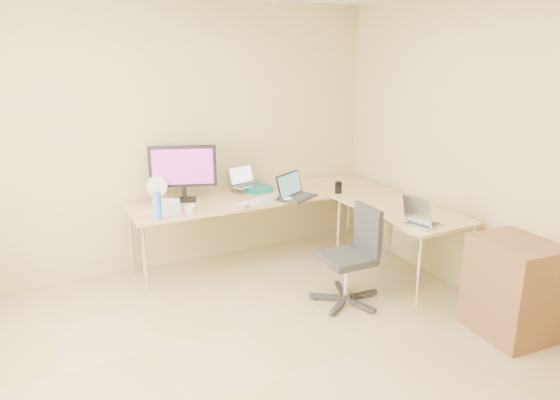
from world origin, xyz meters
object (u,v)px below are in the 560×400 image
desk_return (400,245)px  laptop_return (424,213)px  laptop_center (246,176)px  cabinet (511,291)px  desk_fan (156,191)px  monitor (183,173)px  laptop_black (297,186)px  mug (190,210)px  water_bottle (158,206)px  keyboard (265,199)px  office_chair (347,249)px  desk_main (262,229)px

desk_return → laptop_return: (-0.15, -0.44, 0.47)m
laptop_center → desk_return: bearing=-65.3°
cabinet → desk_fan: bearing=136.6°
monitor → laptop_black: size_ratio=1.63×
mug → water_bottle: water_bottle is taller
laptop_black → water_bottle: laptop_black is taller
monitor → water_bottle: 0.60m
desk_return → keyboard: (-1.03, 0.82, 0.38)m
laptop_black → mug: size_ratio=3.93×
laptop_center → desk_fan: size_ratio=1.26×
monitor → laptop_return: (1.58, -1.60, -0.17)m
water_bottle → office_chair: size_ratio=0.28×
cabinet → office_chair: bearing=134.5°
laptop_center → laptop_black: 0.58m
laptop_center → office_chair: laptop_center is taller
desk_return → water_bottle: size_ratio=5.41×
desk_main → office_chair: 1.18m
water_bottle → monitor: bearing=50.1°
laptop_black → mug: (-1.10, -0.02, -0.08)m
monitor → cabinet: (1.88, -2.30, -0.64)m
office_chair → cabinet: office_chair is taller
mug → laptop_return: (1.66, -1.15, 0.06)m
desk_fan → laptop_return: (1.84, -1.64, -0.02)m
monitor → laptop_return: size_ratio=1.98×
desk_return → laptop_black: (-0.72, 0.73, 0.49)m
laptop_center → water_bottle: 1.15m
laptop_center → desk_fan: (-0.93, 0.00, -0.03)m
laptop_center → office_chair: bearing=-91.8°
laptop_center → laptop_black: size_ratio=0.79×
keyboard → office_chair: size_ratio=0.55×
desk_return → laptop_return: 0.66m
cabinet → keyboard: bearing=125.2°
laptop_return → monitor: bearing=29.0°
desk_return → laptop_black: size_ratio=3.31×
laptop_center → water_bottle: (-1.04, -0.49, -0.04)m
desk_return → office_chair: bearing=-168.4°
office_chair → cabinet: bearing=-48.0°
water_bottle → cabinet: (2.25, -1.86, -0.49)m
laptop_black → keyboard: laptop_black is taller
laptop_center → mug: (-0.75, -0.49, -0.11)m
desk_return → keyboard: 1.37m
desk_main → monitor: bearing=168.1°
desk_return → laptop_black: laptop_black is taller
monitor → keyboard: monitor is taller
desk_main → office_chair: size_ratio=3.04×
desk_return → laptop_center: 1.68m
monitor → water_bottle: (-0.37, -0.45, -0.15)m
desk_main → mug: 0.98m
monitor → cabinet: size_ratio=0.78×
water_bottle → cabinet: 2.96m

